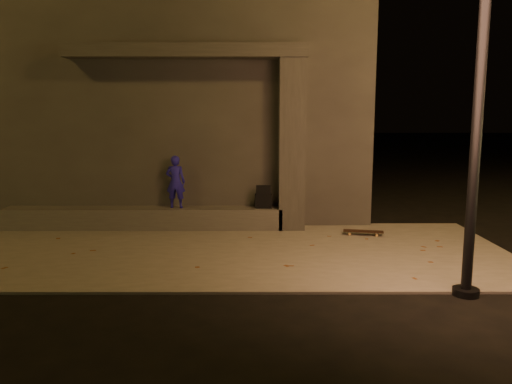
{
  "coord_description": "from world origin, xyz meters",
  "views": [
    {
      "loc": [
        0.91,
        -6.86,
        2.5
      ],
      "look_at": [
        0.94,
        2.0,
        1.11
      ],
      "focal_mm": 35.0,
      "sensor_mm": 36.0,
      "label": 1
    }
  ],
  "objects_px": {
    "column": "(292,145)",
    "skateboard": "(363,232)",
    "backpack": "(263,200)",
    "skateboarder": "(176,182)"
  },
  "relations": [
    {
      "from": "backpack",
      "to": "skateboard",
      "type": "bearing_deg",
      "value": -15.78
    },
    {
      "from": "column",
      "to": "backpack",
      "type": "bearing_deg",
      "value": 180.0
    },
    {
      "from": "backpack",
      "to": "skateboard",
      "type": "xyz_separation_m",
      "value": [
        2.04,
        -0.65,
        -0.55
      ]
    },
    {
      "from": "column",
      "to": "skateboard",
      "type": "relative_size",
      "value": 4.33
    },
    {
      "from": "column",
      "to": "backpack",
      "type": "height_order",
      "value": "column"
    },
    {
      "from": "skateboarder",
      "to": "backpack",
      "type": "relative_size",
      "value": 2.24
    },
    {
      "from": "column",
      "to": "skateboarder",
      "type": "xyz_separation_m",
      "value": [
        -2.49,
        0.0,
        -0.78
      ]
    },
    {
      "from": "column",
      "to": "skateboarder",
      "type": "relative_size",
      "value": 3.17
    },
    {
      "from": "skateboarder",
      "to": "column",
      "type": "bearing_deg",
      "value": -175.27
    },
    {
      "from": "skateboarder",
      "to": "backpack",
      "type": "distance_m",
      "value": 1.93
    }
  ]
}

